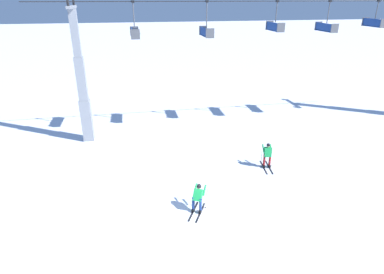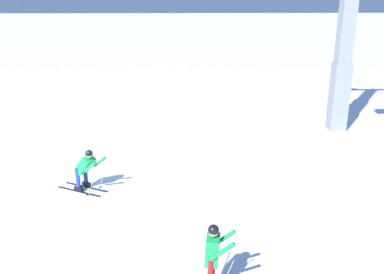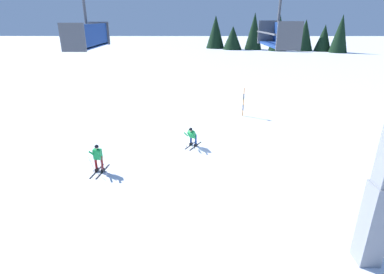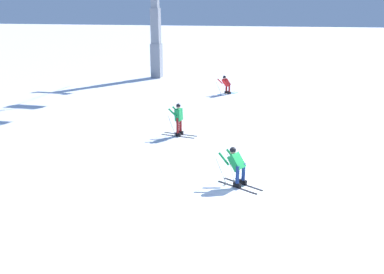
{
  "view_description": "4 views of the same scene",
  "coord_description": "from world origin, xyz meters",
  "px_view_note": "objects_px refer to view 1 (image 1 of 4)",
  "views": [
    {
      "loc": [
        -3.24,
        -12.34,
        9.68
      ],
      "look_at": [
        -0.27,
        2.95,
        2.97
      ],
      "focal_mm": 30.58,
      "sensor_mm": 36.0,
      "label": 1
    },
    {
      "loc": [
        12.0,
        3.55,
        5.83
      ],
      "look_at": [
        0.26,
        3.96,
        1.94
      ],
      "focal_mm": 40.61,
      "sensor_mm": 36.0,
      "label": 2
    },
    {
      "loc": [
        -0.48,
        18.9,
        7.84
      ],
      "look_at": [
        -0.42,
        3.47,
        1.75
      ],
      "focal_mm": 28.24,
      "sensor_mm": 36.0,
      "label": 3
    },
    {
      "loc": [
        -13.27,
        -0.78,
        5.96
      ],
      "look_at": [
        -1.06,
        2.17,
        1.87
      ],
      "focal_mm": 37.07,
      "sensor_mm": 36.0,
      "label": 4
    }
  ],
  "objects_px": {
    "lift_tower_near": "(82,86)",
    "chairlift_seat_fourth": "(325,27)",
    "chairlift_seat_nearest": "(134,33)",
    "skier_carving_main": "(198,196)",
    "chairlift_seat_middle": "(274,26)",
    "chairlift_seat_farthest": "(373,23)",
    "chairlift_seat_second": "(205,32)",
    "skier_distant_uphill": "(268,154)"
  },
  "relations": [
    {
      "from": "chairlift_seat_second",
      "to": "chairlift_seat_middle",
      "type": "height_order",
      "value": "same"
    },
    {
      "from": "chairlift_seat_second",
      "to": "chairlift_seat_fourth",
      "type": "bearing_deg",
      "value": -0.0
    },
    {
      "from": "chairlift_seat_farthest",
      "to": "skier_distant_uphill",
      "type": "bearing_deg",
      "value": -148.63
    },
    {
      "from": "chairlift_seat_middle",
      "to": "chairlift_seat_fourth",
      "type": "distance_m",
      "value": 4.05
    },
    {
      "from": "chairlift_seat_second",
      "to": "chairlift_seat_farthest",
      "type": "height_order",
      "value": "same"
    },
    {
      "from": "chairlift_seat_second",
      "to": "chairlift_seat_middle",
      "type": "xyz_separation_m",
      "value": [
        5.04,
        -0.0,
        0.26
      ]
    },
    {
      "from": "lift_tower_near",
      "to": "chairlift_seat_middle",
      "type": "distance_m",
      "value": 14.17
    },
    {
      "from": "chairlift_seat_fourth",
      "to": "chairlift_seat_middle",
      "type": "bearing_deg",
      "value": 180.0
    },
    {
      "from": "chairlift_seat_fourth",
      "to": "chairlift_seat_second",
      "type": "bearing_deg",
      "value": 180.0
    },
    {
      "from": "chairlift_seat_second",
      "to": "chairlift_seat_farthest",
      "type": "distance_m",
      "value": 13.06
    },
    {
      "from": "skier_distant_uphill",
      "to": "chairlift_seat_nearest",
      "type": "bearing_deg",
      "value": 138.74
    },
    {
      "from": "chairlift_seat_second",
      "to": "chairlift_seat_fourth",
      "type": "relative_size",
      "value": 1.06
    },
    {
      "from": "chairlift_seat_nearest",
      "to": "skier_distant_uphill",
      "type": "xyz_separation_m",
      "value": [
        7.36,
        -6.46,
        -6.56
      ]
    },
    {
      "from": "chairlift_seat_nearest",
      "to": "chairlift_seat_middle",
      "type": "height_order",
      "value": "same"
    },
    {
      "from": "chairlift_seat_second",
      "to": "skier_distant_uphill",
      "type": "bearing_deg",
      "value": -69.16
    },
    {
      "from": "skier_carving_main",
      "to": "chairlift_seat_nearest",
      "type": "xyz_separation_m",
      "value": [
        -2.31,
        9.95,
        6.69
      ]
    },
    {
      "from": "chairlift_seat_fourth",
      "to": "skier_distant_uphill",
      "type": "height_order",
      "value": "chairlift_seat_fourth"
    },
    {
      "from": "chairlift_seat_nearest",
      "to": "chairlift_seat_middle",
      "type": "distance_m",
      "value": 9.95
    },
    {
      "from": "lift_tower_near",
      "to": "chairlift_seat_middle",
      "type": "bearing_deg",
      "value": 0.0
    },
    {
      "from": "skier_carving_main",
      "to": "chairlift_seat_farthest",
      "type": "xyz_separation_m",
      "value": [
        15.65,
        9.95,
        7.07
      ]
    },
    {
      "from": "chairlift_seat_nearest",
      "to": "skier_carving_main",
      "type": "bearing_deg",
      "value": -76.92
    },
    {
      "from": "lift_tower_near",
      "to": "skier_distant_uphill",
      "type": "bearing_deg",
      "value": -30.19
    },
    {
      "from": "chairlift_seat_middle",
      "to": "chairlift_seat_farthest",
      "type": "relative_size",
      "value": 0.99
    },
    {
      "from": "lift_tower_near",
      "to": "chairlift_seat_nearest",
      "type": "bearing_deg",
      "value": 0.0
    },
    {
      "from": "chairlift_seat_fourth",
      "to": "skier_distant_uphill",
      "type": "relative_size",
      "value": 1.23
    },
    {
      "from": "lift_tower_near",
      "to": "chairlift_seat_fourth",
      "type": "distance_m",
      "value": 18.1
    },
    {
      "from": "chairlift_seat_second",
      "to": "chairlift_seat_farthest",
      "type": "relative_size",
      "value": 1.12
    },
    {
      "from": "chairlift_seat_middle",
      "to": "chairlift_seat_second",
      "type": "bearing_deg",
      "value": 180.0
    },
    {
      "from": "chairlift_seat_nearest",
      "to": "skier_distant_uphill",
      "type": "relative_size",
      "value": 1.29
    },
    {
      "from": "chairlift_seat_nearest",
      "to": "skier_distant_uphill",
      "type": "bearing_deg",
      "value": -41.26
    },
    {
      "from": "lift_tower_near",
      "to": "chairlift_seat_second",
      "type": "xyz_separation_m",
      "value": [
        8.64,
        0.0,
        3.43
      ]
    },
    {
      "from": "skier_carving_main",
      "to": "chairlift_seat_middle",
      "type": "distance_m",
      "value": 14.33
    },
    {
      "from": "lift_tower_near",
      "to": "skier_distant_uphill",
      "type": "xyz_separation_m",
      "value": [
        11.1,
        -6.46,
        -3.1
      ]
    },
    {
      "from": "chairlift_seat_second",
      "to": "chairlift_seat_fourth",
      "type": "height_order",
      "value": "same"
    },
    {
      "from": "lift_tower_near",
      "to": "chairlift_seat_farthest",
      "type": "xyz_separation_m",
      "value": [
        21.7,
        0.0,
        3.84
      ]
    },
    {
      "from": "chairlift_seat_middle",
      "to": "lift_tower_near",
      "type": "bearing_deg",
      "value": 180.0
    },
    {
      "from": "chairlift_seat_middle",
      "to": "chairlift_seat_farthest",
      "type": "bearing_deg",
      "value": 0.0
    },
    {
      "from": "skier_carving_main",
      "to": "chairlift_seat_fourth",
      "type": "bearing_deg",
      "value": 40.42
    },
    {
      "from": "lift_tower_near",
      "to": "chairlift_seat_nearest",
      "type": "height_order",
      "value": "lift_tower_near"
    },
    {
      "from": "skier_carving_main",
      "to": "chairlift_seat_fourth",
      "type": "relative_size",
      "value": 0.79
    },
    {
      "from": "chairlift_seat_fourth",
      "to": "skier_distant_uphill",
      "type": "xyz_separation_m",
      "value": [
        -6.64,
        -6.46,
        -6.68
      ]
    },
    {
      "from": "skier_carving_main",
      "to": "chairlift_seat_nearest",
      "type": "distance_m",
      "value": 12.21
    }
  ]
}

